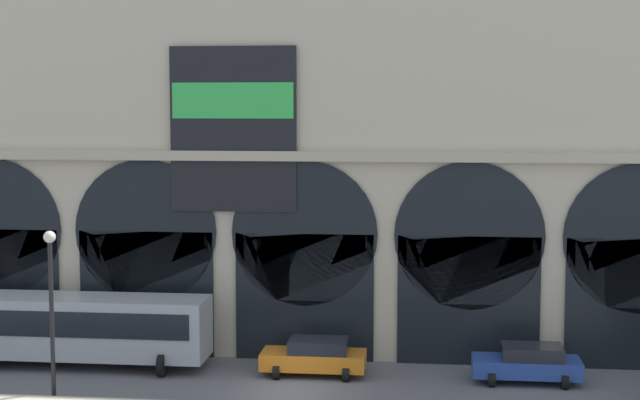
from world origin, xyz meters
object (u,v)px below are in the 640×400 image
object	(u,v)px
bus_midwest	(82,327)
car_center	(315,356)
car_mideast	(528,363)
street_lamp_quayside	(51,300)

from	to	relation	value
bus_midwest	car_center	bearing A→B (deg)	-0.81
bus_midwest	car_mideast	world-z (taller)	bus_midwest
car_center	street_lamp_quayside	distance (m)	11.62
car_center	street_lamp_quayside	bearing A→B (deg)	-142.27
bus_midwest	street_lamp_quayside	world-z (taller)	street_lamp_quayside
car_mideast	bus_midwest	bearing A→B (deg)	179.32
bus_midwest	car_center	xyz separation A→B (m)	(10.20, -0.14, -0.98)
bus_midwest	car_mideast	bearing A→B (deg)	-0.68
street_lamp_quayside	bus_midwest	bearing A→B (deg)	101.97
bus_midwest	car_mideast	size ratio (longest dim) A/B	2.50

